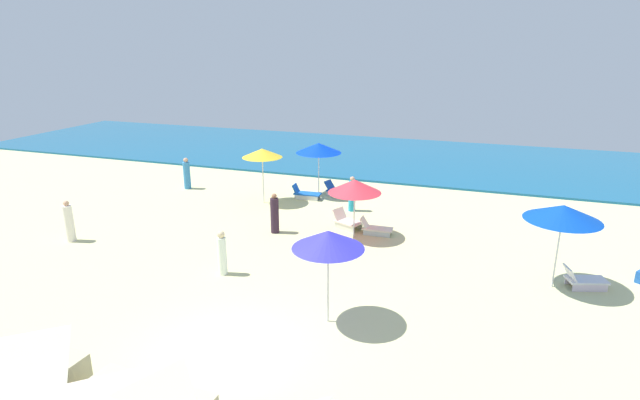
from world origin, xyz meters
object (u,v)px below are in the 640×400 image
(lounge_chair_2_0, at_px, (584,280))
(beachgoer_1, at_px, (187,174))
(lounge_chair_1_0, at_px, (306,194))
(umbrella_2, at_px, (563,213))
(lounge_chair_1_1, at_px, (336,191))
(beachgoer_0, at_px, (69,222))
(beachgoer_4, at_px, (222,253))
(beachgoer_3, at_px, (275,215))
(umbrella_1, at_px, (319,148))
(umbrella_0, at_px, (355,186))
(umbrella_4, at_px, (328,240))
(lounge_chair_0_1, at_px, (375,228))
(umbrella_3, at_px, (262,153))
(beachgoer_2, at_px, (352,195))
(lounge_chair_0_0, at_px, (347,221))

(lounge_chair_2_0, relative_size, beachgoer_1, 0.85)
(lounge_chair_1_0, height_order, umbrella_2, umbrella_2)
(lounge_chair_1_0, distance_m, beachgoer_1, 6.60)
(lounge_chair_1_1, height_order, beachgoer_1, beachgoer_1)
(beachgoer_0, height_order, beachgoer_4, beachgoer_0)
(beachgoer_3, bearing_deg, lounge_chair_1_0, 22.69)
(umbrella_1, xyz_separation_m, lounge_chair_2_0, (11.25, -6.89, -2.15))
(umbrella_2, height_order, lounge_chair_2_0, umbrella_2)
(umbrella_0, xyz_separation_m, beachgoer_1, (-10.17, 3.79, -1.32))
(umbrella_4, height_order, beachgoer_4, umbrella_4)
(lounge_chair_2_0, bearing_deg, umbrella_0, 58.85)
(umbrella_0, relative_size, umbrella_1, 0.88)
(lounge_chair_0_1, relative_size, umbrella_3, 0.49)
(lounge_chair_1_0, bearing_deg, beachgoer_2, -113.98)
(lounge_chair_0_0, distance_m, umbrella_4, 7.72)
(lounge_chair_2_0, bearing_deg, lounge_chair_0_1, 53.59)
(umbrella_1, bearing_deg, beachgoer_0, -128.19)
(umbrella_1, bearing_deg, umbrella_0, -57.28)
(lounge_chair_1_1, bearing_deg, lounge_chair_2_0, -104.35)
(umbrella_2, bearing_deg, umbrella_4, -145.01)
(umbrella_3, height_order, beachgoer_0, umbrella_3)
(umbrella_4, bearing_deg, lounge_chair_1_1, 106.04)
(beachgoer_4, bearing_deg, beachgoer_1, -172.16)
(lounge_chair_0_1, xyz_separation_m, lounge_chair_1_1, (-3.05, 4.54, 0.02))
(beachgoer_1, bearing_deg, lounge_chair_0_0, 31.93)
(lounge_chair_2_0, height_order, umbrella_4, umbrella_4)
(umbrella_0, xyz_separation_m, lounge_chair_2_0, (8.03, -1.88, -1.83))
(beachgoer_1, bearing_deg, umbrella_3, 38.50)
(lounge_chair_1_1, bearing_deg, umbrella_2, -107.80)
(umbrella_0, distance_m, lounge_chair_1_1, 5.87)
(umbrella_3, xyz_separation_m, umbrella_4, (6.31, -9.31, 0.00))
(umbrella_2, distance_m, umbrella_4, 7.47)
(lounge_chair_0_1, distance_m, lounge_chair_2_0, 7.68)
(lounge_chair_0_1, height_order, beachgoer_3, beachgoer_3)
(umbrella_1, distance_m, lounge_chair_1_0, 2.36)
(lounge_chair_2_0, bearing_deg, beachgoer_3, 65.54)
(lounge_chair_0_1, xyz_separation_m, beachgoer_1, (-10.92, 3.25, 0.54))
(lounge_chair_2_0, distance_m, umbrella_3, 14.33)
(umbrella_3, height_order, beachgoer_4, umbrella_3)
(umbrella_1, distance_m, beachgoer_0, 11.63)
(lounge_chair_1_1, relative_size, umbrella_4, 0.53)
(lounge_chair_1_1, distance_m, beachgoer_4, 9.85)
(lounge_chair_0_0, height_order, umbrella_4, umbrella_4)
(umbrella_3, bearing_deg, beachgoer_2, 2.52)
(lounge_chair_0_0, relative_size, beachgoer_0, 0.82)
(umbrella_2, distance_m, beachgoer_4, 10.83)
(beachgoer_0, height_order, beachgoer_1, beachgoer_1)
(umbrella_1, height_order, lounge_chair_1_0, umbrella_1)
(beachgoer_2, bearing_deg, lounge_chair_0_1, -95.14)
(lounge_chair_0_0, xyz_separation_m, beachgoer_1, (-9.63, 2.96, 0.48))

